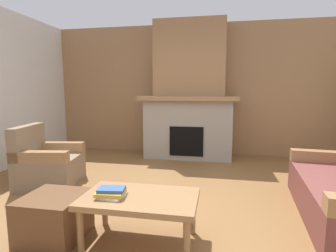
% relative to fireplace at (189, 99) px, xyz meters
% --- Properties ---
extents(ground, '(9.00, 9.00, 0.00)m').
position_rel_fireplace_xyz_m(ground, '(0.00, -2.62, -1.16)').
color(ground, brown).
extents(wall_back_wood_panel, '(6.00, 0.12, 2.70)m').
position_rel_fireplace_xyz_m(wall_back_wood_panel, '(0.00, 0.38, 0.19)').
color(wall_back_wood_panel, '#997047').
rests_on(wall_back_wood_panel, ground).
extents(fireplace, '(1.90, 0.82, 2.70)m').
position_rel_fireplace_xyz_m(fireplace, '(0.00, 0.00, 0.00)').
color(fireplace, gray).
rests_on(fireplace, ground).
extents(armchair, '(0.88, 0.88, 0.85)m').
position_rel_fireplace_xyz_m(armchair, '(-1.81, -2.01, -0.87)').
color(armchair, '#847056').
rests_on(armchair, ground).
extents(coffee_table, '(1.00, 0.60, 0.43)m').
position_rel_fireplace_xyz_m(coffee_table, '(-0.07, -3.19, -0.79)').
color(coffee_table, '#997047').
rests_on(coffee_table, ground).
extents(ottoman, '(0.52, 0.52, 0.40)m').
position_rel_fireplace_xyz_m(ottoman, '(-0.86, -3.27, -0.96)').
color(ottoman, brown).
rests_on(ottoman, ground).
extents(book_stack_near_edge, '(0.25, 0.23, 0.08)m').
position_rel_fireplace_xyz_m(book_stack_near_edge, '(-0.30, -3.26, -0.70)').
color(book_stack_near_edge, beige).
rests_on(book_stack_near_edge, coffee_table).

